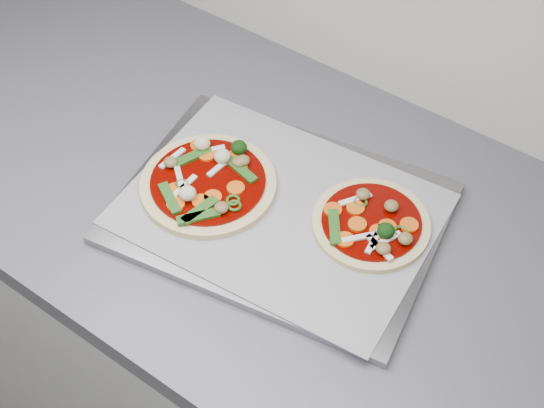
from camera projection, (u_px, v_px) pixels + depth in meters
The scene contains 5 objects.
countertop at pixel (517, 347), 0.94m from camera, with size 3.60×0.60×0.04m, color #59585F.
baking_tray at pixel (280, 213), 1.05m from camera, with size 0.43×0.32×0.01m, color gray.
parchment at pixel (280, 209), 1.04m from camera, with size 0.41×0.30×0.00m, color gray.
pizza_left at pixel (209, 181), 1.06m from camera, with size 0.20×0.20×0.03m.
pizza_right at pixel (372, 224), 1.01m from camera, with size 0.18×0.18×0.03m.
Camera 1 is at (0.03, 0.74, 1.71)m, focal length 50.00 mm.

